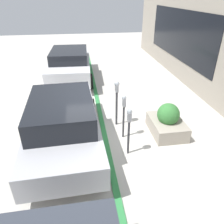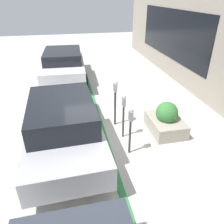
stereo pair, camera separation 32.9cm
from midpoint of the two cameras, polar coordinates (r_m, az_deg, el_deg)
ground_plane at (r=6.93m, az=-2.49°, el=-7.04°), size 40.00×40.00×0.00m
curb_strip at (r=6.91m, az=-3.15°, el=-6.98°), size 24.50×0.16×0.04m
parking_meter_nearest at (r=5.84m, az=3.26°, el=-2.99°), size 0.17×0.14×1.42m
parking_meter_second at (r=6.52m, az=1.61°, el=0.68°), size 0.15×0.13×1.44m
parking_meter_middle at (r=7.13m, az=-0.48°, el=4.32°), size 0.19×0.16×1.59m
planter_box at (r=7.26m, az=12.63°, el=-2.23°), size 1.36×1.00×1.04m
parked_car_middle at (r=6.33m, az=-14.04°, el=-2.76°), size 4.75×2.07×1.57m
parked_car_rear at (r=11.60m, az=-13.33°, el=12.00°), size 4.79×2.15×1.58m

